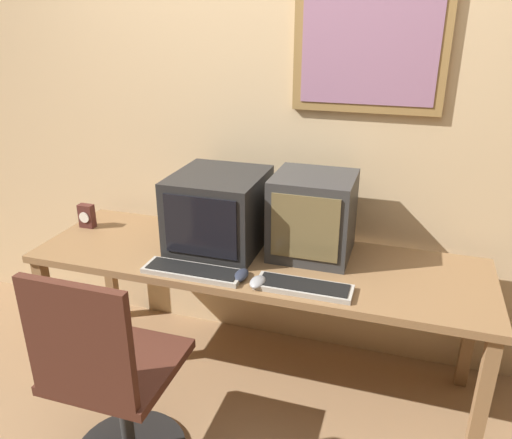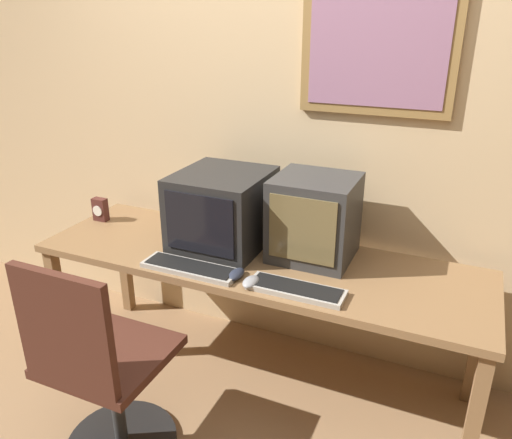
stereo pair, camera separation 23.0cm
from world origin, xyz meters
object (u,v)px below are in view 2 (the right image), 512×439
Objects in this scene: keyboard_side at (296,289)px; office_chair at (102,376)px; mouse_far_corner at (236,274)px; desk_clock at (100,209)px; monitor_left at (222,209)px; mouse_near_keyboard at (251,282)px; monitor_right at (314,218)px; keyboard_main at (190,268)px.

keyboard_side is 0.42× the size of office_chair.
mouse_far_corner reaches higher than keyboard_side.
keyboard_side is at bearing -13.28° from desk_clock.
keyboard_side is (0.50, -0.30, -0.17)m from monitor_left.
mouse_near_keyboard is 1.12m from desk_clock.
monitor_right is 0.46m from mouse_far_corner.
monitor_left is 0.48× the size of office_chair.
mouse_far_corner is at bearing -53.86° from monitor_left.
office_chair is at bearing -134.85° from mouse_near_keyboard.
keyboard_side is 3.19× the size of desk_clock.
monitor_right reaches higher than keyboard_main.
monitor_left reaches higher than mouse_far_corner.
keyboard_side is at bearing -31.18° from monitor_left.
monitor_left is at bearing 132.68° from mouse_near_keyboard.
mouse_near_keyboard is at bearing 45.15° from office_chair.
monitor_right reaches higher than mouse_far_corner.
monitor_right is 0.40× the size of office_chair.
mouse_far_corner is at bearing 53.66° from office_chair.
office_chair is (-0.61, -0.84, -0.48)m from monitor_right.
monitor_left is at bearing -173.36° from monitor_right.
desk_clock is (-0.77, -0.00, -0.12)m from monitor_left.
monitor_left is 0.36m from keyboard_main.
keyboard_side is at bearing 8.75° from mouse_near_keyboard.
office_chair is at bearing -51.95° from desk_clock.
monitor_right is 3.36× the size of mouse_far_corner.
mouse_near_keyboard is 0.10m from mouse_far_corner.
keyboard_main is at bearing -90.99° from monitor_left.
desk_clock is at bearing -179.93° from monitor_left.
monitor_left reaches higher than keyboard_main.
desk_clock reaches higher than mouse_far_corner.
desk_clock is 0.13× the size of office_chair.
mouse_near_keyboard is (-0.15, -0.38, -0.18)m from monitor_right.
keyboard_main is 4.37× the size of mouse_near_keyboard.
mouse_near_keyboard is at bearing -2.94° from keyboard_main.
mouse_near_keyboard reaches higher than keyboard_main.
monitor_right is 0.62m from keyboard_main.
mouse_near_keyboard is (0.30, -0.33, -0.17)m from monitor_left.
keyboard_side is 0.19m from mouse_near_keyboard.
keyboard_side is 3.52× the size of mouse_far_corner.
mouse_far_corner is at bearing -125.02° from monitor_right.
keyboard_side is at bearing -83.25° from monitor_right.
monitor_left reaches higher than keyboard_side.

